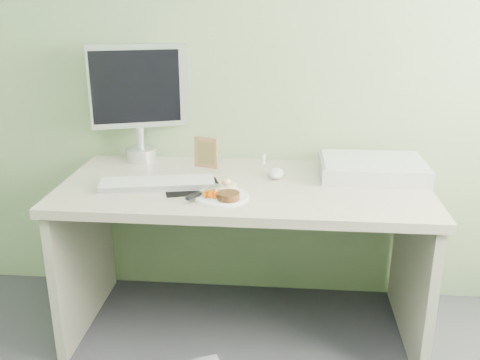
# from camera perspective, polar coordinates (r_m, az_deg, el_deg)

# --- Properties ---
(wall_back) EXTENTS (3.50, 0.00, 3.50)m
(wall_back) POSITION_cam_1_polar(r_m,az_deg,el_deg) (2.58, 1.19, 15.56)
(wall_back) COLOR #88A070
(wall_back) RESTS_ON floor
(desk) EXTENTS (1.60, 0.75, 0.73)m
(desk) POSITION_cam_1_polar(r_m,az_deg,el_deg) (2.40, 0.44, -4.50)
(desk) COLOR beige
(desk) RESTS_ON floor
(plate) EXTENTS (0.22, 0.22, 0.01)m
(plate) POSITION_cam_1_polar(r_m,az_deg,el_deg) (2.17, -1.93, -1.83)
(plate) COLOR white
(plate) RESTS_ON desk
(steak) EXTENTS (0.12, 0.12, 0.03)m
(steak) POSITION_cam_1_polar(r_m,az_deg,el_deg) (2.12, -1.24, -1.71)
(steak) COLOR black
(steak) RESTS_ON plate
(potato_pile) EXTENTS (0.10, 0.09, 0.05)m
(potato_pile) POSITION_cam_1_polar(r_m,az_deg,el_deg) (2.21, -1.19, -0.60)
(potato_pile) COLOR tan
(potato_pile) RESTS_ON plate
(carrot_heap) EXTENTS (0.06, 0.06, 0.04)m
(carrot_heap) POSITION_cam_1_polar(r_m,az_deg,el_deg) (2.15, -3.22, -1.34)
(carrot_heap) COLOR #EC5D04
(carrot_heap) RESTS_ON plate
(steak_knife) EXTENTS (0.12, 0.19, 0.02)m
(steak_knife) POSITION_cam_1_polar(r_m,az_deg,el_deg) (2.16, -4.44, -1.43)
(steak_knife) COLOR silver
(steak_knife) RESTS_ON plate
(mousepad) EXTENTS (0.29, 0.27, 0.00)m
(mousepad) POSITION_cam_1_polar(r_m,az_deg,el_deg) (2.30, -5.11, -0.75)
(mousepad) COLOR black
(mousepad) RESTS_ON desk
(keyboard) EXTENTS (0.50, 0.24, 0.02)m
(keyboard) POSITION_cam_1_polar(r_m,az_deg,el_deg) (2.32, -8.81, -0.33)
(keyboard) COLOR white
(keyboard) RESTS_ON desk
(computer_mouse) EXTENTS (0.07, 0.12, 0.04)m
(computer_mouse) POSITION_cam_1_polar(r_m,az_deg,el_deg) (2.41, 3.91, 0.71)
(computer_mouse) COLOR white
(computer_mouse) RESTS_ON desk
(photo_frame) EXTENTS (0.12, 0.05, 0.15)m
(photo_frame) POSITION_cam_1_polar(r_m,az_deg,el_deg) (2.54, -3.65, 2.95)
(photo_frame) COLOR #A1684B
(photo_frame) RESTS_ON desk
(eyedrop_bottle) EXTENTS (0.02, 0.02, 0.07)m
(eyedrop_bottle) POSITION_cam_1_polar(r_m,az_deg,el_deg) (2.60, 2.50, 2.35)
(eyedrop_bottle) COLOR white
(eyedrop_bottle) RESTS_ON desk
(scanner) EXTENTS (0.47, 0.31, 0.07)m
(scanner) POSITION_cam_1_polar(r_m,az_deg,el_deg) (2.49, 13.94, 1.14)
(scanner) COLOR #AEAFB5
(scanner) RESTS_ON desk
(monitor) EXTENTS (0.46, 0.19, 0.56)m
(monitor) POSITION_cam_1_polar(r_m,az_deg,el_deg) (2.65, -10.73, 8.76)
(monitor) COLOR silver
(monitor) RESTS_ON desk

